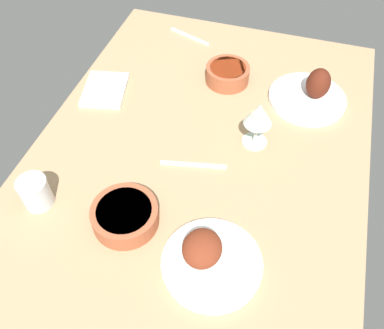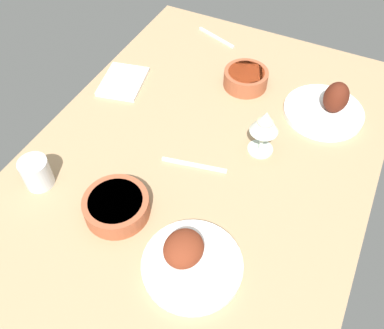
{
  "view_description": "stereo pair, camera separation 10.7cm",
  "coord_description": "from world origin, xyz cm",
  "px_view_note": "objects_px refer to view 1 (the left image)",
  "views": [
    {
      "loc": [
        65.53,
        20.12,
        88.97
      ],
      "look_at": [
        0.0,
        0.0,
        6.0
      ],
      "focal_mm": 38.66,
      "sensor_mm": 36.0,
      "label": 1
    },
    {
      "loc": [
        61.58,
        30.12,
        88.97
      ],
      "look_at": [
        0.0,
        0.0,
        6.0
      ],
      "focal_mm": 38.66,
      "sensor_mm": 36.0,
      "label": 2
    }
  ],
  "objects_px": {
    "folded_napkin": "(105,89)",
    "spoon_loose": "(193,165)",
    "plate_near_viewer": "(311,93)",
    "fork_loose": "(190,36)",
    "wine_glass": "(259,116)",
    "water_tumbler": "(35,192)",
    "bowl_onions": "(125,215)",
    "plate_center_main": "(208,258)",
    "bowl_sauce": "(226,73)"
  },
  "relations": [
    {
      "from": "plate_center_main",
      "to": "spoon_loose",
      "type": "relative_size",
      "value": 1.27
    },
    {
      "from": "plate_center_main",
      "to": "spoon_loose",
      "type": "distance_m",
      "value": 0.28
    },
    {
      "from": "plate_center_main",
      "to": "folded_napkin",
      "type": "bearing_deg",
      "value": -135.1
    },
    {
      "from": "plate_center_main",
      "to": "fork_loose",
      "type": "xyz_separation_m",
      "value": [
        -0.82,
        -0.3,
        -0.02
      ]
    },
    {
      "from": "wine_glass",
      "to": "plate_near_viewer",
      "type": "bearing_deg",
      "value": 150.52
    },
    {
      "from": "plate_near_viewer",
      "to": "bowl_onions",
      "type": "distance_m",
      "value": 0.68
    },
    {
      "from": "fork_loose",
      "to": "spoon_loose",
      "type": "relative_size",
      "value": 0.93
    },
    {
      "from": "plate_near_viewer",
      "to": "water_tumbler",
      "type": "xyz_separation_m",
      "value": [
        0.58,
        -0.59,
        0.01
      ]
    },
    {
      "from": "bowl_onions",
      "to": "folded_napkin",
      "type": "distance_m",
      "value": 0.49
    },
    {
      "from": "plate_near_viewer",
      "to": "wine_glass",
      "type": "distance_m",
      "value": 0.27
    },
    {
      "from": "wine_glass",
      "to": "water_tumbler",
      "type": "bearing_deg",
      "value": -52.83
    },
    {
      "from": "plate_near_viewer",
      "to": "spoon_loose",
      "type": "distance_m",
      "value": 0.44
    },
    {
      "from": "bowl_sauce",
      "to": "water_tumbler",
      "type": "distance_m",
      "value": 0.68
    },
    {
      "from": "plate_center_main",
      "to": "wine_glass",
      "type": "xyz_separation_m",
      "value": [
        -0.39,
        0.03,
        0.08
      ]
    },
    {
      "from": "spoon_loose",
      "to": "bowl_sauce",
      "type": "bearing_deg",
      "value": -101.12
    },
    {
      "from": "bowl_onions",
      "to": "water_tumbler",
      "type": "bearing_deg",
      "value": -87.32
    },
    {
      "from": "plate_center_main",
      "to": "spoon_loose",
      "type": "bearing_deg",
      "value": -156.41
    },
    {
      "from": "bowl_onions",
      "to": "folded_napkin",
      "type": "relative_size",
      "value": 0.98
    },
    {
      "from": "bowl_sauce",
      "to": "wine_glass",
      "type": "distance_m",
      "value": 0.29
    },
    {
      "from": "plate_near_viewer",
      "to": "fork_loose",
      "type": "xyz_separation_m",
      "value": [
        -0.21,
        -0.45,
        -0.02
      ]
    },
    {
      "from": "bowl_sauce",
      "to": "plate_center_main",
      "type": "bearing_deg",
      "value": 10.51
    },
    {
      "from": "bowl_sauce",
      "to": "fork_loose",
      "type": "relative_size",
      "value": 0.83
    },
    {
      "from": "spoon_loose",
      "to": "water_tumbler",
      "type": "bearing_deg",
      "value": 22.3
    },
    {
      "from": "plate_near_viewer",
      "to": "water_tumbler",
      "type": "distance_m",
      "value": 0.83
    },
    {
      "from": "plate_center_main",
      "to": "fork_loose",
      "type": "relative_size",
      "value": 1.36
    },
    {
      "from": "bowl_sauce",
      "to": "fork_loose",
      "type": "xyz_separation_m",
      "value": [
        -0.2,
        -0.18,
        -0.03
      ]
    },
    {
      "from": "plate_center_main",
      "to": "water_tumbler",
      "type": "xyz_separation_m",
      "value": [
        -0.03,
        -0.44,
        0.02
      ]
    },
    {
      "from": "bowl_onions",
      "to": "fork_loose",
      "type": "height_order",
      "value": "bowl_onions"
    },
    {
      "from": "bowl_sauce",
      "to": "folded_napkin",
      "type": "height_order",
      "value": "bowl_sauce"
    },
    {
      "from": "plate_near_viewer",
      "to": "bowl_onions",
      "type": "bearing_deg",
      "value": -32.9
    },
    {
      "from": "plate_near_viewer",
      "to": "fork_loose",
      "type": "bearing_deg",
      "value": -115.08
    },
    {
      "from": "bowl_sauce",
      "to": "wine_glass",
      "type": "relative_size",
      "value": 0.98
    },
    {
      "from": "plate_near_viewer",
      "to": "folded_napkin",
      "type": "relative_size",
      "value": 1.44
    },
    {
      "from": "bowl_onions",
      "to": "folded_napkin",
      "type": "xyz_separation_m",
      "value": [
        -0.42,
        -0.25,
        -0.02
      ]
    },
    {
      "from": "plate_center_main",
      "to": "wine_glass",
      "type": "distance_m",
      "value": 0.4
    },
    {
      "from": "bowl_onions",
      "to": "wine_glass",
      "type": "relative_size",
      "value": 1.13
    },
    {
      "from": "plate_near_viewer",
      "to": "folded_napkin",
      "type": "height_order",
      "value": "plate_near_viewer"
    },
    {
      "from": "fork_loose",
      "to": "plate_near_viewer",
      "type": "bearing_deg",
      "value": -5.22
    },
    {
      "from": "bowl_onions",
      "to": "spoon_loose",
      "type": "distance_m",
      "value": 0.24
    },
    {
      "from": "bowl_onions",
      "to": "plate_center_main",
      "type": "bearing_deg",
      "value": 78.24
    },
    {
      "from": "folded_napkin",
      "to": "spoon_loose",
      "type": "bearing_deg",
      "value": 59.32
    },
    {
      "from": "spoon_loose",
      "to": "plate_center_main",
      "type": "bearing_deg",
      "value": 101.86
    },
    {
      "from": "bowl_onions",
      "to": "spoon_loose",
      "type": "bearing_deg",
      "value": 154.11
    },
    {
      "from": "plate_center_main",
      "to": "fork_loose",
      "type": "distance_m",
      "value": 0.88
    },
    {
      "from": "bowl_sauce",
      "to": "folded_napkin",
      "type": "relative_size",
      "value": 0.85
    },
    {
      "from": "plate_center_main",
      "to": "spoon_loose",
      "type": "xyz_separation_m",
      "value": [
        -0.26,
        -0.11,
        -0.02
      ]
    },
    {
      "from": "folded_napkin",
      "to": "fork_loose",
      "type": "xyz_separation_m",
      "value": [
        -0.36,
        0.17,
        -0.0
      ]
    },
    {
      "from": "plate_near_viewer",
      "to": "fork_loose",
      "type": "relative_size",
      "value": 1.41
    },
    {
      "from": "wine_glass",
      "to": "fork_loose",
      "type": "distance_m",
      "value": 0.55
    },
    {
      "from": "wine_glass",
      "to": "spoon_loose",
      "type": "relative_size",
      "value": 0.79
    }
  ]
}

